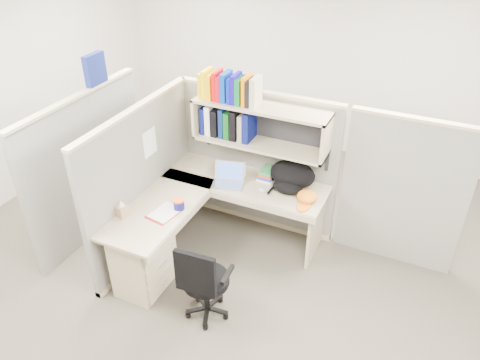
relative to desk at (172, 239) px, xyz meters
The scene contains 14 objects.
ground 0.66m from the desk, 35.01° to the left, with size 6.00×6.00×0.00m, color #37332A.
room_shell 1.28m from the desk, 35.01° to the left, with size 6.00×6.00×6.00m.
cubicle 0.88m from the desk, 86.86° to the left, with size 3.79×1.84×1.95m.
desk is the anchor object (origin of this frame).
laptop 0.86m from the desk, 68.78° to the left, with size 0.32×0.32×0.23m, color #B3B3B8, non-canonical shape.
backpack 1.34m from the desk, 46.30° to the left, with size 0.47×0.37×0.28m, color black, non-canonical shape.
orange_cap 1.40m from the desk, 35.06° to the left, with size 0.20×0.23×0.11m, color orange, non-canonical shape.
snack_canister 0.37m from the desk, 79.31° to the left, with size 0.11×0.11×0.11m.
tissue_box 0.58m from the desk, 156.36° to the right, with size 0.11×0.11×0.17m, color tan, non-canonical shape.
mouse 1.03m from the desk, 49.66° to the left, with size 0.08×0.06×0.03m, color #9CBFDE.
paper_cup 1.07m from the desk, 70.99° to the left, with size 0.08×0.08×0.11m, color silver.
book_stack 1.23m from the desk, 59.58° to the left, with size 0.17×0.23×0.11m, color gray, non-canonical shape.
loose_paper 0.30m from the desk, 156.87° to the left, with size 0.22×0.29×0.00m, color white, non-canonical shape.
task_chair 0.69m from the desk, 33.81° to the right, with size 0.47×0.44×0.88m.
Camera 1 is at (1.70, -3.24, 3.40)m, focal length 35.00 mm.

